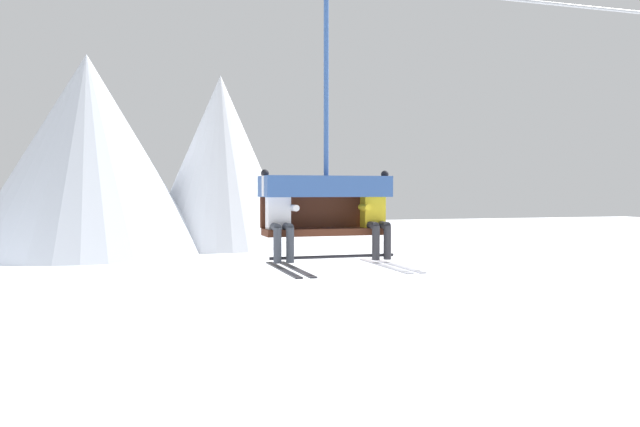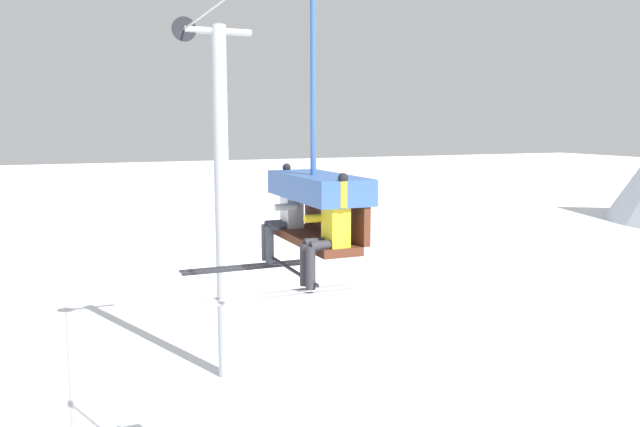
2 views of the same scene
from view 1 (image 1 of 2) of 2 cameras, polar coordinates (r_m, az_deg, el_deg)
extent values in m
cone|color=silver|center=(59.40, -20.47, 5.13)|extent=(20.39, 20.39, 17.63)
cone|color=white|center=(62.63, -9.04, 4.73)|extent=(14.60, 14.60, 16.88)
cube|color=#512819|center=(8.97, 0.56, -1.66)|extent=(1.81, 0.48, 0.10)
cube|color=#512819|center=(9.22, 0.04, 0.15)|extent=(1.81, 0.08, 0.45)
cube|color=#335699|center=(9.01, 0.45, 2.49)|extent=(1.84, 0.68, 0.30)
cylinder|color=black|center=(8.69, 1.20, -3.97)|extent=(1.81, 0.04, 0.04)
cylinder|color=#335699|center=(9.09, 0.57, 12.07)|extent=(0.07, 0.07, 2.72)
cube|color=silver|center=(8.75, -3.86, 0.27)|extent=(0.32, 0.22, 0.52)
sphere|color=#284C93|center=(8.74, -3.86, 2.62)|extent=(0.22, 0.22, 0.22)
ellipsoid|color=black|center=(8.65, -3.71, 2.63)|extent=(0.17, 0.04, 0.08)
cylinder|color=#3D424C|center=(8.57, -4.17, -1.24)|extent=(0.11, 0.34, 0.11)
cylinder|color=#3D424C|center=(8.61, -3.03, -1.22)|extent=(0.11, 0.34, 0.11)
cylinder|color=#3D424C|center=(8.43, -3.91, -2.93)|extent=(0.11, 0.11, 0.48)
cylinder|color=#3D424C|center=(8.47, -2.75, -2.91)|extent=(0.11, 0.11, 0.48)
cube|color=#232328|center=(8.17, -3.44, -5.14)|extent=(0.09, 1.70, 0.02)
cube|color=#232328|center=(8.21, -2.24, -5.10)|extent=(0.09, 1.70, 0.02)
cylinder|color=silver|center=(8.70, -5.06, 2.56)|extent=(0.09, 0.09, 0.30)
sphere|color=black|center=(8.71, -5.07, 3.68)|extent=(0.11, 0.11, 0.11)
cylinder|color=silver|center=(8.65, -2.43, 0.52)|extent=(0.09, 0.30, 0.09)
cube|color=yellow|center=(9.17, 4.86, 0.35)|extent=(0.32, 0.22, 0.52)
sphere|color=black|center=(9.17, 4.86, 2.59)|extent=(0.22, 0.22, 0.22)
ellipsoid|color=black|center=(9.08, 5.10, 2.60)|extent=(0.17, 0.04, 0.08)
cylinder|color=#2D2D33|center=(8.99, 4.73, -1.09)|extent=(0.11, 0.34, 0.11)
cylinder|color=#2D2D33|center=(9.06, 5.77, -1.07)|extent=(0.11, 0.34, 0.11)
cylinder|color=#2D2D33|center=(8.85, 5.13, -2.69)|extent=(0.11, 0.11, 0.48)
cylinder|color=#2D2D33|center=(8.92, 6.18, -2.66)|extent=(0.11, 0.11, 0.48)
cube|color=#B2B2BC|center=(8.61, 5.87, -4.77)|extent=(0.09, 1.70, 0.02)
cube|color=#B2B2BC|center=(8.68, 6.94, -4.72)|extent=(0.09, 1.70, 0.02)
cylinder|color=yellow|center=(8.97, 4.10, 0.57)|extent=(0.09, 0.30, 0.09)
cylinder|color=yellow|center=(9.24, 5.94, 2.53)|extent=(0.09, 0.09, 0.30)
sphere|color=black|center=(9.24, 5.94, 3.58)|extent=(0.11, 0.11, 0.11)
camera|label=2|loc=(11.24, 42.70, 5.72)|focal=35.00mm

